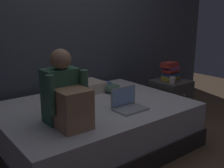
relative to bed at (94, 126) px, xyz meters
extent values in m
plane|color=brown|center=(0.20, -0.30, -0.24)|extent=(8.00, 8.00, 0.00)
cube|color=#424751|center=(0.20, 0.90, 1.11)|extent=(5.60, 0.10, 2.70)
cube|color=#332D2B|center=(0.00, 0.00, -0.14)|extent=(2.00, 1.50, 0.20)
cube|color=silver|center=(0.00, 0.00, 0.10)|extent=(1.96, 1.46, 0.30)
cube|color=#474442|center=(1.30, 0.02, 0.03)|extent=(0.44, 0.44, 0.55)
sphere|color=gray|center=(1.30, -0.20, 0.15)|extent=(0.04, 0.04, 0.04)
cube|color=#38664C|center=(-0.48, -0.20, 0.49)|extent=(0.30, 0.20, 0.48)
sphere|color=#A87C5E|center=(-0.48, -0.23, 0.81)|extent=(0.18, 0.18, 0.18)
cube|color=#A87C5E|center=(-0.48, -0.42, 0.42)|extent=(0.26, 0.24, 0.34)
cylinder|color=#38664C|center=(-0.64, -0.34, 0.55)|extent=(0.07, 0.07, 0.34)
cylinder|color=#38664C|center=(-0.32, -0.34, 0.55)|extent=(0.07, 0.07, 0.34)
cube|color=#9EA0A5|center=(0.19, -0.38, 0.26)|extent=(0.32, 0.22, 0.02)
cube|color=#9EA0A5|center=(0.19, -0.27, 0.37)|extent=(0.32, 0.01, 0.20)
cube|color=#8CB2EA|center=(0.19, -0.28, 0.37)|extent=(0.29, 0.00, 0.18)
cube|color=beige|center=(0.12, 0.45, 0.31)|extent=(0.56, 0.36, 0.13)
cube|color=gold|center=(1.29, 0.05, 0.32)|extent=(0.20, 0.13, 0.03)
cube|color=gold|center=(1.30, 0.04, 0.36)|extent=(0.22, 0.14, 0.03)
cube|color=#284C84|center=(1.29, 0.03, 0.39)|extent=(0.20, 0.16, 0.03)
cube|color=#9E2D28|center=(1.29, 0.04, 0.42)|extent=(0.18, 0.13, 0.03)
cube|color=#9E2D28|center=(1.28, 0.02, 0.45)|extent=(0.21, 0.13, 0.03)
cube|color=#703D84|center=(1.29, 0.03, 0.48)|extent=(0.19, 0.15, 0.03)
cube|color=#9E2D28|center=(1.27, 0.04, 0.51)|extent=(0.23, 0.15, 0.03)
cube|color=#9E2D28|center=(1.27, 0.05, 0.54)|extent=(0.20, 0.14, 0.04)
cylinder|color=#BCB2A3|center=(1.17, -0.10, 0.35)|extent=(0.08, 0.08, 0.09)
ellipsoid|color=#3D4C8E|center=(0.42, 0.36, 0.31)|extent=(0.22, 0.19, 0.12)
ellipsoid|color=#4C6B56|center=(0.36, 0.36, 0.29)|extent=(0.14, 0.12, 0.08)
ellipsoid|color=#4C6B56|center=(0.44, 0.22, 0.30)|extent=(0.20, 0.17, 0.11)
ellipsoid|color=gray|center=(0.49, 0.29, 0.29)|extent=(0.15, 0.13, 0.08)
camera|label=1|loc=(-1.53, -2.27, 1.18)|focal=43.06mm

